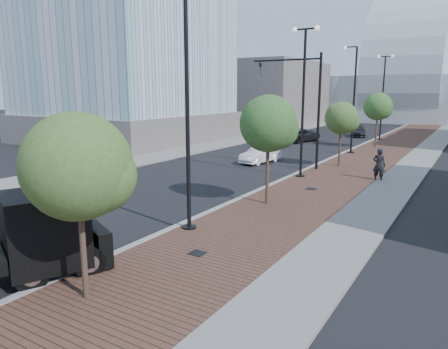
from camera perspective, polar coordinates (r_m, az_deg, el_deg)
The scene contains 22 objects.
sidewalk at distance 43.67m, azimuth 22.64°, elevation 3.36°, with size 7.00×140.00×0.12m, color #4C2D23.
concrete_strip at distance 43.34m, azimuth 26.16°, elevation 3.03°, with size 2.40×140.00×0.13m, color slate.
curb at distance 44.33m, azimuth 18.17°, elevation 3.80°, with size 0.30×140.00×0.14m, color gray.
west_sidewalk at distance 48.96m, azimuth 3.20°, elevation 5.00°, with size 4.00×140.00×0.12m, color slate.
white_sedan at distance 32.34m, azimuth 4.96°, elevation 2.71°, with size 1.36×3.90×1.29m, color silver.
dark_car_mid at distance 46.38m, azimuth 10.19°, elevation 5.28°, with size 2.33×5.04×1.40m, color black.
dark_car_far at distance 53.70m, azimuth 17.87°, elevation 5.63°, with size 1.71×4.21×1.22m, color black.
pedestrian at distance 27.17m, azimuth 20.42°, elevation 1.21°, with size 0.75×0.50×2.07m, color black.
streetlight_1 at distance 16.07m, azimuth -5.34°, elevation 7.19°, with size 1.44×0.56×9.21m.
streetlight_2 at distance 26.59m, azimuth 10.76°, elevation 9.73°, with size 1.72×0.56×9.28m.
streetlight_3 at distance 38.07m, azimuth 17.13°, elevation 9.16°, with size 1.44×0.56×9.21m.
streetlight_4 at distance 49.74m, azimuth 20.86°, elevation 9.89°, with size 1.72×0.56×9.28m.
traffic_mast at distance 29.71m, azimuth 11.23°, elevation 10.18°, with size 5.09×0.20×8.00m.
tree_0 at distance 11.04m, azimuth -19.16°, elevation 0.99°, with size 2.77×2.77×5.03m.
tree_1 at distance 19.81m, azimuth 6.23°, elevation 6.89°, with size 2.71×2.71×5.34m.
tree_2 at distance 31.08m, azimuth 15.84°, elevation 7.41°, with size 2.38×2.32×4.75m.
tree_3 at distance 42.72m, azimuth 20.36°, elevation 8.70°, with size 2.65×2.65×5.35m.
tower_podium at distance 48.90m, azimuth -12.89°, elevation 6.42°, with size 19.00×19.00×3.00m, color #625B58.
convention_center at distance 88.65m, azimuth 24.15°, elevation 10.76°, with size 50.00×30.00×50.00m.
commercial_block_nw at distance 69.66m, azimuth 6.06°, elevation 10.93°, with size 14.00×20.00×10.00m, color #625B58.
utility_cover_1 at distance 14.33m, azimuth -3.66°, elevation -10.67°, with size 0.50×0.50×0.02m, color black.
utility_cover_2 at distance 23.76m, azimuth 11.80°, elevation -1.92°, with size 0.50×0.50×0.02m, color black.
Camera 1 is at (10.10, -2.82, 5.51)m, focal length 33.45 mm.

